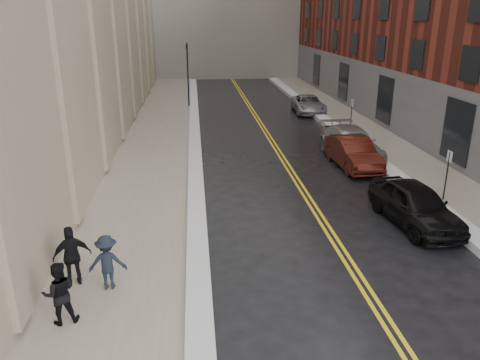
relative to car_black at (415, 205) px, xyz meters
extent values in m
plane|color=black|center=(-5.76, -6.14, -0.78)|extent=(160.00, 160.00, 0.00)
cube|color=gray|center=(-10.26, 9.86, -0.70)|extent=(4.00, 64.00, 0.15)
cube|color=gray|center=(3.24, 9.86, -0.70)|extent=(3.00, 64.00, 0.15)
cube|color=gold|center=(-3.38, 9.86, -0.77)|extent=(0.12, 64.00, 0.01)
cube|color=gold|center=(-3.14, 9.86, -0.77)|extent=(0.12, 64.00, 0.01)
cube|color=white|center=(-7.96, 9.86, -0.65)|extent=(0.70, 60.80, 0.26)
cube|color=white|center=(1.39, 9.86, -0.63)|extent=(0.85, 60.80, 0.30)
cylinder|color=black|center=(-8.36, 23.86, 1.82)|extent=(0.12, 0.12, 5.20)
imported|color=black|center=(-8.36, 23.86, 3.82)|extent=(0.18, 0.15, 0.90)
cylinder|color=black|center=(2.14, 1.86, 0.32)|extent=(0.06, 0.06, 2.20)
cube|color=white|center=(2.14, 1.86, 1.22)|extent=(0.02, 0.35, 0.45)
cylinder|color=black|center=(2.14, 13.86, 0.32)|extent=(0.06, 0.06, 2.20)
cube|color=white|center=(2.14, 13.86, 1.22)|extent=(0.02, 0.35, 0.45)
imported|color=black|center=(0.00, 0.00, 0.00)|extent=(2.29, 4.73, 1.55)
imported|color=#40120B|center=(-0.01, 6.94, -0.02)|extent=(1.82, 4.66, 1.51)
imported|color=#96999D|center=(0.38, 8.48, 0.03)|extent=(2.48, 5.65, 1.61)
imported|color=#9C9DA4|center=(1.04, 20.88, -0.11)|extent=(2.49, 4.94, 1.34)
imported|color=black|center=(-11.31, -4.97, 0.19)|extent=(0.93, 0.80, 1.63)
imported|color=black|center=(-10.42, -3.51, 0.16)|extent=(1.05, 0.63, 1.58)
imported|color=black|center=(-11.40, -3.22, 0.25)|extent=(1.12, 0.75, 1.76)
camera|label=1|loc=(-7.91, -15.08, 6.54)|focal=35.00mm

